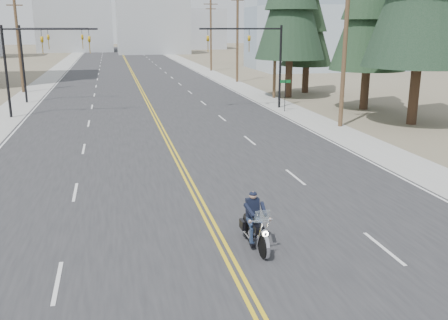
% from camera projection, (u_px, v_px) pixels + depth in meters
% --- Properties ---
extents(road, '(20.00, 200.00, 0.01)m').
position_uv_depth(road, '(132.00, 72.00, 77.09)').
color(road, '#303033').
rests_on(road, ground).
extents(sidewalk_left, '(3.00, 200.00, 0.01)m').
position_uv_depth(sidewalk_left, '(54.00, 74.00, 74.65)').
color(sidewalk_left, '#A5A5A0').
rests_on(sidewalk_left, ground).
extents(sidewalk_right, '(3.00, 200.00, 0.01)m').
position_uv_depth(sidewalk_right, '(205.00, 71.00, 79.53)').
color(sidewalk_right, '#A5A5A0').
rests_on(sidewalk_right, ground).
extents(traffic_mast_left, '(7.10, 0.26, 7.00)m').
position_uv_depth(traffic_mast_left, '(32.00, 53.00, 38.10)').
color(traffic_mast_left, black).
rests_on(traffic_mast_left, ground).
extents(traffic_mast_right, '(7.10, 0.26, 7.00)m').
position_uv_depth(traffic_mast_right, '(258.00, 50.00, 41.91)').
color(traffic_mast_right, black).
rests_on(traffic_mast_right, ground).
extents(traffic_mast_far, '(6.10, 0.26, 7.00)m').
position_uv_depth(traffic_mast_far, '(41.00, 49.00, 45.59)').
color(traffic_mast_far, black).
rests_on(traffic_mast_far, ground).
extents(street_sign, '(0.90, 0.06, 2.62)m').
position_uv_depth(street_sign, '(285.00, 90.00, 41.23)').
color(street_sign, black).
rests_on(street_sign, ground).
extents(utility_pole_b, '(2.20, 0.30, 11.50)m').
position_uv_depth(utility_pole_b, '(345.00, 40.00, 33.91)').
color(utility_pole_b, brown).
rests_on(utility_pole_b, ground).
extents(utility_pole_c, '(2.20, 0.30, 11.00)m').
position_uv_depth(utility_pole_c, '(275.00, 39.00, 48.11)').
color(utility_pole_c, brown).
rests_on(utility_pole_c, ground).
extents(utility_pole_d, '(2.20, 0.30, 11.50)m').
position_uv_depth(utility_pole_d, '(237.00, 34.00, 62.17)').
color(utility_pole_d, brown).
rests_on(utility_pole_d, ground).
extents(utility_pole_e, '(2.20, 0.30, 11.00)m').
position_uv_depth(utility_pole_e, '(211.00, 34.00, 78.25)').
color(utility_pole_e, brown).
rests_on(utility_pole_e, ground).
extents(utility_pole_left, '(2.20, 0.30, 10.50)m').
position_uv_depth(utility_pole_left, '(18.00, 40.00, 52.29)').
color(utility_pole_left, brown).
rests_on(utility_pole_left, ground).
extents(glass_building, '(24.00, 16.00, 20.00)m').
position_uv_depth(glass_building, '(328.00, 6.00, 81.28)').
color(glass_building, '#9EB5CC').
rests_on(glass_building, ground).
extents(haze_bldg_b, '(18.00, 14.00, 14.00)m').
position_uv_depth(haze_bldg_b, '(152.00, 26.00, 128.78)').
color(haze_bldg_b, '#ADB2B7').
rests_on(haze_bldg_b, ground).
extents(haze_bldg_c, '(16.00, 12.00, 18.00)m').
position_uv_depth(haze_bldg_c, '(290.00, 17.00, 120.92)').
color(haze_bldg_c, '#B7BCC6').
rests_on(haze_bldg_c, ground).
extents(haze_bldg_d, '(20.00, 15.00, 26.00)m').
position_uv_depth(haze_bldg_d, '(74.00, 3.00, 137.11)').
color(haze_bldg_d, '#ADB2B7').
rests_on(haze_bldg_d, ground).
extents(haze_bldg_e, '(14.00, 14.00, 12.00)m').
position_uv_depth(haze_bldg_e, '(200.00, 29.00, 156.20)').
color(haze_bldg_e, '#B7BCC6').
rests_on(haze_bldg_e, ground).
extents(motorcyclist, '(1.07, 2.32, 1.79)m').
position_uv_depth(motorcyclist, '(256.00, 221.00, 15.89)').
color(motorcyclist, black).
rests_on(motorcyclist, ground).
extents(conifer_far, '(5.34, 5.34, 14.30)m').
position_uv_depth(conifer_far, '(308.00, 13.00, 51.47)').
color(conifer_far, '#382619').
rests_on(conifer_far, ground).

